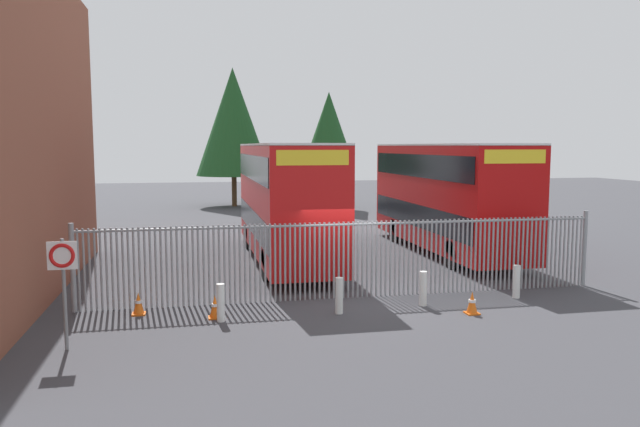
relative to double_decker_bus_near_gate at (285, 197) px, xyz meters
The scene contains 14 objects.
ground_plane 3.25m from the double_decker_bus_near_gate, 65.26° to the left, with size 100.00×100.00×0.00m, color #3D3D42.
palisade_fence 6.24m from the double_decker_bus_near_gate, 80.89° to the right, with size 15.10×0.14×2.35m.
double_decker_bus_near_gate is the anchor object (origin of this frame).
double_decker_bus_behind_fence_left 6.67m from the double_decker_bus_near_gate, ahead, with size 2.54×10.81×4.42m.
bollard_near_left 8.43m from the double_decker_bus_near_gate, 109.84° to the right, with size 0.20×0.20×0.95m, color silver.
bollard_center_front 7.85m from the double_decker_bus_near_gate, 88.05° to the right, with size 0.20×0.20×0.95m, color silver.
bollard_near_right 8.03m from the double_decker_bus_near_gate, 69.87° to the right, with size 0.20×0.20×0.95m, color silver.
bollard_far_right 9.21m from the double_decker_bus_near_gate, 51.43° to the right, with size 0.20×0.20×0.95m, color silver.
traffic_cone_by_gate 8.50m from the double_decker_bus_near_gate, 126.00° to the right, with size 0.34×0.34×0.59m.
traffic_cone_mid_forecourt 8.23m from the double_decker_bus_near_gate, 111.53° to the right, with size 0.34×0.34×0.59m.
traffic_cone_near_kerb 9.34m from the double_decker_bus_near_gate, 66.50° to the right, with size 0.34×0.34×0.59m.
speed_limit_sign_post 11.08m from the double_decker_bus_near_gate, 123.51° to the right, with size 0.60×0.14×2.40m.
tree_tall_back 21.94m from the double_decker_bus_near_gate, 91.34° to the left, with size 5.34×5.34×9.85m.
tree_short_side 19.59m from the double_decker_bus_near_gate, 72.65° to the left, with size 3.57×3.57×7.99m.
Camera 1 is at (-4.28, -16.66, 4.33)m, focal length 34.35 mm.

